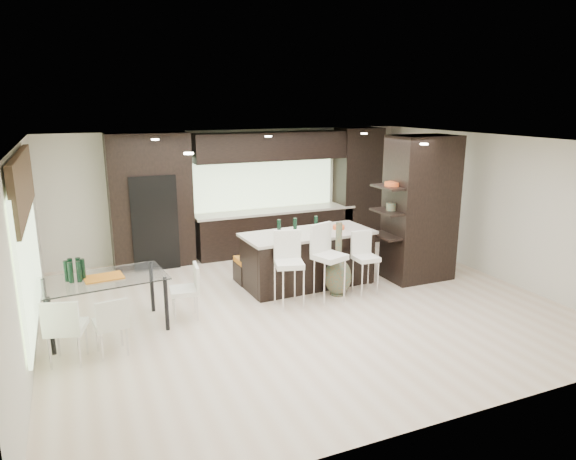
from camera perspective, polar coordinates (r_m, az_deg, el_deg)
name	(u,v)px	position (r m, az deg, el deg)	size (l,w,h in m)	color
ground	(302,305)	(8.63, 1.59, -8.33)	(8.00, 8.00, 0.00)	beige
back_wall	(236,192)	(11.41, -5.76, 4.25)	(8.00, 0.02, 2.70)	beige
left_wall	(24,255)	(7.52, -27.26, -2.49)	(0.02, 7.00, 2.70)	beige
right_wall	(494,207)	(10.50, 21.90, 2.43)	(0.02, 7.00, 2.70)	beige
ceiling	(303,141)	(7.99, 1.72, 9.85)	(8.00, 7.00, 0.02)	white
window_left	(28,251)	(7.71, -26.88, -2.07)	(0.04, 3.20, 1.90)	#B2D199
window_back	(262,181)	(11.53, -2.87, 5.42)	(3.40, 0.04, 1.20)	#B2D199
stone_accent	(22,184)	(7.53, -27.41, 4.55)	(0.08, 3.00, 0.80)	brown
ceiling_spots	(297,141)	(8.22, 0.98, 9.84)	(4.00, 3.00, 0.02)	white
back_cabinetry	(263,193)	(11.26, -2.82, 4.18)	(6.80, 0.68, 2.70)	black
refrigerator	(153,221)	(10.71, -14.82, 1.01)	(0.90, 0.68, 1.90)	black
partition_column	(420,209)	(9.88, 14.49, 2.32)	(1.20, 0.80, 2.70)	black
kitchen_island	(308,258)	(9.41, 2.21, -3.18)	(2.39, 1.03, 0.99)	black
stool_left	(289,277)	(8.40, 0.12, -5.28)	(0.45, 0.45, 1.01)	white
stool_mid	(329,270)	(8.68, 4.61, -4.50)	(0.47, 0.47, 1.06)	white
stool_right	(365,269)	(9.09, 8.60, -4.32)	(0.39, 0.39, 0.89)	white
bench	(268,267)	(9.78, -2.29, -4.11)	(1.23, 0.47, 0.47)	black
floor_vase	(338,259)	(8.90, 5.61, -3.23)	(0.48, 0.48, 1.30)	#4C513A
dining_table	(106,305)	(8.02, -19.55, -7.81)	(1.71, 0.96, 0.82)	white
chair_near	(111,327)	(7.32, -19.08, -10.17)	(0.41, 0.41, 0.76)	white
chair_far	(67,332)	(7.28, -23.34, -10.37)	(0.45, 0.45, 0.84)	white
chair_end	(185,294)	(8.15, -11.42, -7.02)	(0.43, 0.43, 0.79)	white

